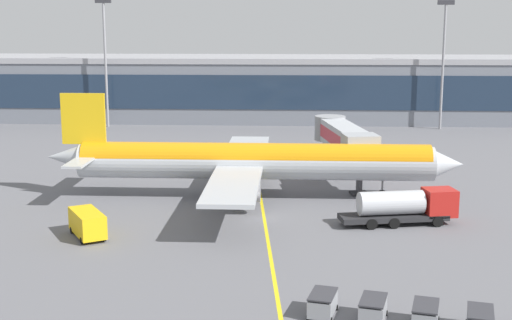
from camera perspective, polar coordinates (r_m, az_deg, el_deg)
ground_plane at (r=67.84m, az=-0.07°, el=-4.67°), size 700.00×700.00×0.00m
apron_lead_in_line at (r=69.74m, az=0.58°, el=-4.23°), size 7.00×79.74×0.01m
terminal_building at (r=136.89m, az=7.20°, el=5.79°), size 200.54×19.75×12.02m
main_airliner at (r=74.52m, az=-0.32°, el=-0.08°), size 44.10×35.05×11.08m
jet_bridge at (r=83.98m, az=7.02°, el=1.79°), size 6.47×18.27×6.71m
fuel_tanker at (r=66.63m, az=12.01°, el=-3.66°), size 11.08×4.49×3.25m
crew_van at (r=63.08m, az=-13.45°, el=-4.97°), size 4.38×5.37×2.30m
baggage_cart_0 at (r=46.08m, az=5.40°, el=-11.47°), size 2.15×2.94×1.48m
baggage_cart_1 at (r=45.64m, az=9.43°, el=-11.80°), size 2.15×2.94×1.48m
baggage_cart_2 at (r=45.41m, az=13.53°, el=-12.09°), size 2.15×2.94×1.48m
apron_light_mast_0 at (r=126.82m, az=14.92°, el=8.27°), size 2.80×0.50×22.14m
apron_light_mast_1 at (r=128.35m, az=-12.10°, el=8.51°), size 2.80×0.50×22.51m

